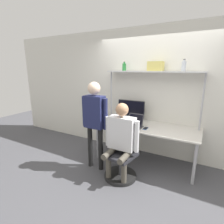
# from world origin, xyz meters

# --- Properties ---
(ground_plane) EXTENTS (12.00, 12.00, 0.00)m
(ground_plane) POSITION_xyz_m (0.00, 0.00, 0.00)
(ground_plane) COLOR #4C4C51
(wall_back) EXTENTS (8.00, 0.06, 2.70)m
(wall_back) POSITION_xyz_m (0.00, 0.85, 1.35)
(wall_back) COLOR silver
(wall_back) RESTS_ON ground_plane
(desk) EXTENTS (1.99, 0.80, 0.76)m
(desk) POSITION_xyz_m (0.00, 0.42, 0.69)
(desk) COLOR beige
(desk) RESTS_ON ground_plane
(shelf_unit) EXTENTS (1.89, 0.30, 1.82)m
(shelf_unit) POSITION_xyz_m (0.00, 0.66, 1.58)
(shelf_unit) COLOR silver
(shelf_unit) RESTS_ON ground_plane
(monitor) EXTENTS (0.61, 0.19, 0.44)m
(monitor) POSITION_xyz_m (-0.44, 0.67, 1.01)
(monitor) COLOR #333338
(monitor) RESTS_ON desk
(laptop) EXTENTS (0.30, 0.26, 0.25)m
(laptop) POSITION_xyz_m (-0.19, 0.28, 0.83)
(laptop) COLOR #333338
(laptop) RESTS_ON desk
(cell_phone) EXTENTS (0.07, 0.15, 0.01)m
(cell_phone) POSITION_xyz_m (0.03, 0.27, 0.77)
(cell_phone) COLOR #264C8C
(cell_phone) RESTS_ON desk
(office_chair) EXTENTS (0.56, 0.56, 0.90)m
(office_chair) POSITION_xyz_m (-0.19, -0.29, 0.27)
(office_chair) COLOR black
(office_chair) RESTS_ON ground_plane
(person_seated) EXTENTS (0.61, 0.47, 1.33)m
(person_seated) POSITION_xyz_m (-0.20, -0.33, 0.78)
(person_seated) COLOR #4C473D
(person_seated) RESTS_ON ground_plane
(person_standing) EXTENTS (0.53, 0.22, 1.64)m
(person_standing) POSITION_xyz_m (-0.75, -0.27, 1.05)
(person_standing) COLOR black
(person_standing) RESTS_ON ground_plane
(bottle_green) EXTENTS (0.08, 0.08, 0.18)m
(bottle_green) POSITION_xyz_m (-0.61, 0.66, 1.90)
(bottle_green) COLOR #2D8C3F
(bottle_green) RESTS_ON shelf_unit
(bottle_clear) EXTENTS (0.08, 0.08, 0.21)m
(bottle_clear) POSITION_xyz_m (0.56, 0.66, 1.91)
(bottle_clear) COLOR silver
(bottle_clear) RESTS_ON shelf_unit
(storage_box) EXTENTS (0.29, 0.19, 0.18)m
(storage_box) POSITION_xyz_m (0.05, 0.66, 1.91)
(storage_box) COLOR #DBCC66
(storage_box) RESTS_ON shelf_unit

